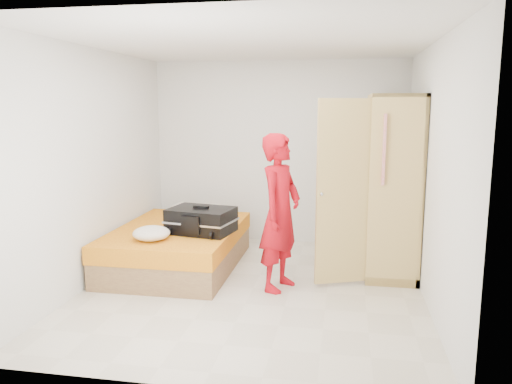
% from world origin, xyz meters
% --- Properties ---
extents(room, '(4.00, 4.02, 2.60)m').
position_xyz_m(room, '(0.00, 0.00, 1.30)').
color(room, beige).
rests_on(room, ground).
extents(bed, '(1.42, 2.02, 0.50)m').
position_xyz_m(bed, '(-1.05, 0.58, 0.25)').
color(bed, olive).
rests_on(bed, ground).
extents(wardrobe, '(1.14, 1.40, 2.10)m').
position_xyz_m(wardrobe, '(1.45, 0.85, 1.00)').
color(wardrobe, tan).
rests_on(wardrobe, ground).
extents(person, '(0.58, 0.71, 1.69)m').
position_xyz_m(person, '(0.28, 0.07, 0.84)').
color(person, red).
rests_on(person, ground).
extents(suitcase, '(0.83, 0.67, 0.32)m').
position_xyz_m(suitcase, '(-0.69, 0.39, 0.64)').
color(suitcase, black).
rests_on(suitcase, bed).
extents(round_cushion, '(0.41, 0.41, 0.16)m').
position_xyz_m(round_cushion, '(-1.14, -0.04, 0.58)').
color(round_cushion, white).
rests_on(round_cushion, bed).
extents(pillow, '(0.63, 0.36, 0.11)m').
position_xyz_m(pillow, '(-1.07, 1.43, 0.55)').
color(pillow, white).
rests_on(pillow, bed).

